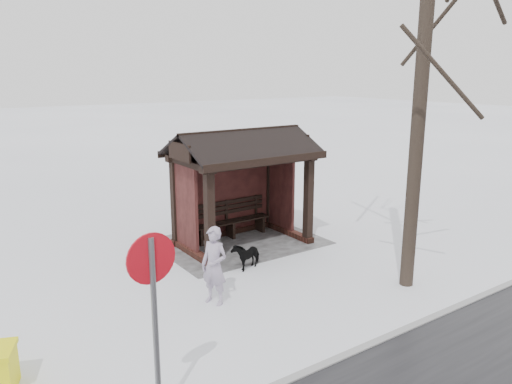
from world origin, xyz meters
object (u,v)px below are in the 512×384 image
pedestrian (214,266)px  bus_shelter (239,164)px  dog (246,255)px  road_sign (153,290)px

pedestrian → bus_shelter: bearing=115.7°
dog → pedestrian: bearing=-70.8°
dog → road_sign: bearing=-64.3°
pedestrian → dog: bearing=103.7°
pedestrian → dog: 1.98m
pedestrian → road_sign: 3.61m
dog → road_sign: road_sign is taller
bus_shelter → dog: size_ratio=4.72×
dog → road_sign: (3.86, 3.72, 1.53)m
pedestrian → road_sign: road_sign is taller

